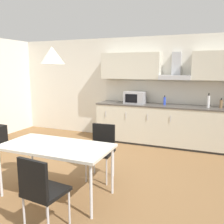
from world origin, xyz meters
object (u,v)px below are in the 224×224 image
at_px(bottle_brown, 221,104).
at_px(dining_table, 56,149).
at_px(chair_near_right, 40,188).
at_px(pendant_lamp, 52,55).
at_px(microwave, 135,98).
at_px(bottle_white, 208,101).
at_px(bottle_blue, 165,101).
at_px(chair_far_right, 102,146).

relative_size(bottle_brown, dining_table, 0.14).
height_order(bottle_brown, dining_table, bottle_brown).
bearing_deg(chair_near_right, pendant_lamp, 113.41).
bearing_deg(pendant_lamp, chair_near_right, -66.59).
xyz_separation_m(microwave, bottle_white, (1.64, -0.03, -0.01)).
xyz_separation_m(microwave, chair_near_right, (0.11, -3.70, -0.54)).
bearing_deg(microwave, bottle_white, -1.01).
xyz_separation_m(bottle_blue, chair_near_right, (-0.59, -3.73, -0.49)).
distance_m(dining_table, pendant_lamp, 1.25).
distance_m(microwave, dining_table, 2.96).
bearing_deg(bottle_brown, bottle_white, -168.87).
relative_size(bottle_brown, chair_near_right, 0.24).
bearing_deg(chair_near_right, bottle_white, 67.35).
bearing_deg(chair_far_right, microwave, 92.88).
height_order(bottle_white, chair_near_right, bottle_white).
relative_size(microwave, bottle_brown, 2.27).
height_order(bottle_blue, dining_table, bottle_blue).
xyz_separation_m(bottle_white, dining_table, (-1.86, -2.90, -0.39)).
bearing_deg(chair_near_right, chair_far_right, 89.89).
xyz_separation_m(bottle_white, bottle_blue, (-0.94, 0.06, -0.04)).
distance_m(bottle_blue, chair_far_right, 2.32).
bearing_deg(chair_far_right, bottle_white, 54.33).
xyz_separation_m(microwave, chair_far_right, (0.11, -2.16, -0.54)).
xyz_separation_m(chair_far_right, chair_near_right, (-0.00, -1.54, 0.00)).
distance_m(bottle_brown, chair_far_right, 2.85).
distance_m(microwave, bottle_brown, 1.89).
relative_size(chair_near_right, pendant_lamp, 2.72).
height_order(dining_table, chair_near_right, chair_near_right).
height_order(bottle_blue, chair_far_right, bottle_blue).
distance_m(bottle_brown, dining_table, 3.64).
relative_size(microwave, pendant_lamp, 1.50).
distance_m(bottle_brown, chair_near_right, 4.15).
relative_size(microwave, bottle_white, 1.53).
distance_m(bottle_brown, bottle_white, 0.26).
bearing_deg(dining_table, bottle_blue, 72.63).
distance_m(bottle_blue, dining_table, 3.12).
height_order(bottle_brown, chair_far_right, bottle_brown).
relative_size(bottle_brown, chair_far_right, 0.24).
xyz_separation_m(bottle_brown, bottle_blue, (-1.19, 0.01, 0.00)).
height_order(bottle_white, pendant_lamp, pendant_lamp).
bearing_deg(bottle_white, bottle_blue, 176.32).
distance_m(chair_far_right, pendant_lamp, 1.63).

